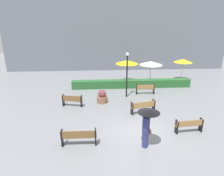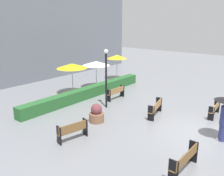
% 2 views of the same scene
% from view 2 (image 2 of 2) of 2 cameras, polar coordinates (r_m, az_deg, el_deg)
% --- Properties ---
extents(ground_plane, '(60.00, 60.00, 0.00)m').
position_cam_2_polar(ground_plane, '(13.22, 19.13, -9.96)').
color(ground_plane, gray).
extents(bench_back_row, '(1.67, 0.37, 0.87)m').
position_cam_2_polar(bench_back_row, '(17.40, 0.95, -0.98)').
color(bench_back_row, '#9E7242').
rests_on(bench_back_row, ground).
extents(bench_far_left, '(1.58, 0.64, 0.89)m').
position_cam_2_polar(bench_far_left, '(11.75, -9.24, -9.77)').
color(bench_far_left, brown).
rests_on(bench_far_left, ground).
extents(bench_mid_center, '(1.83, 0.78, 0.91)m').
position_cam_2_polar(bench_mid_center, '(14.61, 10.34, -4.54)').
color(bench_mid_center, '#9E7242').
rests_on(bench_mid_center, ground).
extents(bench_near_left, '(1.89, 0.38, 0.91)m').
position_cam_2_polar(bench_near_left, '(9.76, 16.92, -15.82)').
color(bench_near_left, brown).
rests_on(bench_near_left, ground).
extents(bench_near_right, '(1.69, 0.48, 0.84)m').
position_cam_2_polar(bench_near_right, '(15.56, 23.17, -4.44)').
color(bench_near_right, '#9E7242').
rests_on(bench_near_right, ground).
extents(planter_pot, '(0.84, 0.84, 1.06)m').
position_cam_2_polar(planter_pot, '(13.63, -3.68, -6.17)').
color(planter_pot, brown).
rests_on(planter_pot, ground).
extents(lamp_post, '(0.28, 0.28, 3.82)m').
position_cam_2_polar(lamp_post, '(15.28, -1.41, 3.70)').
color(lamp_post, black).
rests_on(lamp_post, ground).
extents(patio_umbrella_yellow, '(2.27, 2.27, 2.42)m').
position_cam_2_polar(patio_umbrella_yellow, '(18.31, -9.48, 5.17)').
color(patio_umbrella_yellow, silver).
rests_on(patio_umbrella_yellow, ground).
extents(patio_umbrella_white, '(2.27, 2.27, 2.32)m').
position_cam_2_polar(patio_umbrella_white, '(19.80, -3.79, 5.86)').
color(patio_umbrella_white, silver).
rests_on(patio_umbrella_white, ground).
extents(patio_umbrella_yellow_far, '(1.88, 1.88, 2.39)m').
position_cam_2_polar(patio_umbrella_yellow_far, '(22.88, 1.17, 7.40)').
color(patio_umbrella_yellow_far, silver).
rests_on(patio_umbrella_yellow_far, ground).
extents(hedge_strip, '(11.46, 0.70, 0.76)m').
position_cam_2_polar(hedge_strip, '(17.96, -5.60, -1.00)').
color(hedge_strip, '#28602D').
rests_on(hedge_strip, ground).
extents(building_facade, '(28.00, 1.20, 8.79)m').
position_cam_2_polar(building_facade, '(22.89, -21.15, 11.88)').
color(building_facade, slate).
rests_on(building_facade, ground).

